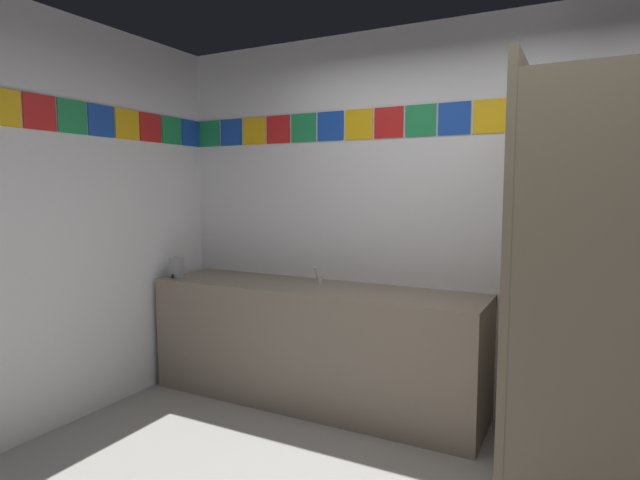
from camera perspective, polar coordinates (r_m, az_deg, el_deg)
The scene contains 7 objects.
wall_back at distance 3.62m, azimuth 16.25°, elevation 2.11°, with size 4.58×0.09×2.66m.
wall_side at distance 3.61m, azimuth -29.90°, elevation 1.58°, with size 0.09×3.14×2.66m.
vanity_counter at distance 3.81m, azimuth -0.81°, elevation -11.37°, with size 2.43×0.60×0.85m.
faucet_center at distance 3.77m, azimuth -0.17°, elevation -4.11°, with size 0.04×0.10×0.14m.
soap_dispenser at distance 4.19m, azimuth -15.57°, elevation -2.97°, with size 0.09×0.09×0.16m.
stall_divider at distance 2.58m, azimuth 24.69°, elevation -6.19°, with size 0.92×1.44×2.08m.
toilet at distance 3.40m, azimuth 30.97°, elevation -16.62°, with size 0.39×0.49×0.74m.
Camera 1 is at (0.71, -1.93, 1.54)m, focal length 29.01 mm.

